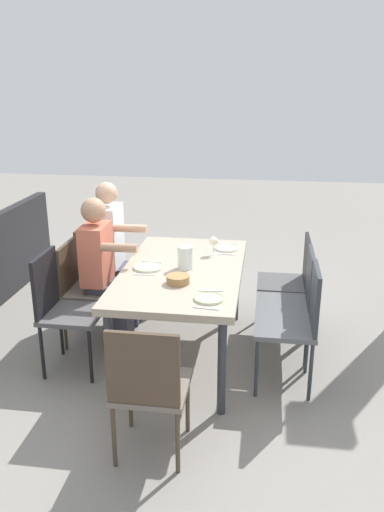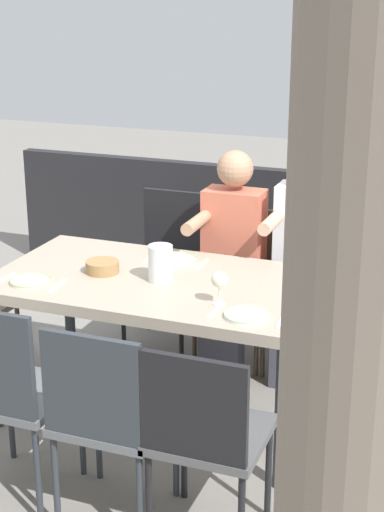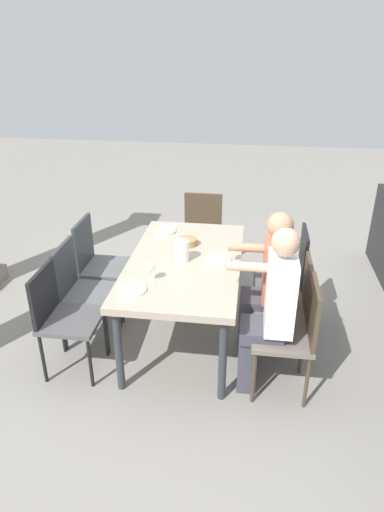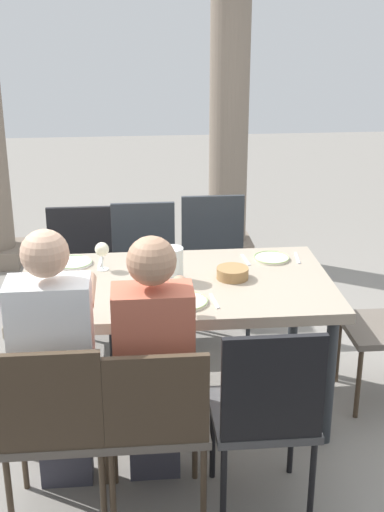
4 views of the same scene
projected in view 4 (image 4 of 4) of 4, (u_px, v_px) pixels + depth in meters
name	position (u px, v px, depth m)	size (l,w,h in m)	color
ground_plane	(177.00, 407.00, 3.91)	(16.00, 16.00, 0.00)	gray
dining_table	(176.00, 294.00, 3.66)	(1.65, 0.94, 0.77)	tan
chair_west_north	(80.00, 267.00, 4.50)	(0.44, 0.44, 0.89)	#4F4F50
chair_west_south	(54.00, 422.00, 2.84)	(0.44, 0.44, 0.92)	#6A6158
chair_mid_north	(144.00, 264.00, 4.54)	(0.44, 0.44, 0.91)	#5B5E61
chair_mid_south	(156.00, 418.00, 2.89)	(0.44, 0.44, 0.89)	#6A6158
chair_east_north	(214.00, 258.00, 4.57)	(0.44, 0.44, 0.94)	#5B5E61
chair_east_south	(266.00, 410.00, 2.91)	(0.44, 0.44, 0.95)	#4F4F50
diner_woman_green	(56.00, 363.00, 2.95)	(0.35, 0.49, 1.33)	#3F3F4C
diner_man_white	(154.00, 361.00, 3.01)	(0.35, 0.49, 1.29)	#3F3F4C
stone_column_centre	(229.00, 101.00, 5.68)	(0.42, 0.42, 2.78)	gray
plate_0	(73.00, 262.00, 3.87)	(0.21, 0.21, 0.02)	white
wine_glass_0	(102.00, 250.00, 3.76)	(0.08, 0.08, 0.16)	white
fork_0	(46.00, 264.00, 3.86)	(0.02, 0.17, 0.01)	silver
spoon_0	(100.00, 263.00, 3.89)	(0.02, 0.17, 0.01)	silver
plate_1	(184.00, 301.00, 3.38)	(0.24, 0.24, 0.02)	silver
fork_1	(154.00, 303.00, 3.37)	(0.02, 0.17, 0.01)	silver
spoon_1	(214.00, 301.00, 3.40)	(0.02, 0.17, 0.01)	silver
plate_2	(271.00, 258.00, 3.94)	(0.21, 0.21, 0.02)	silver
fork_2	(245.00, 260.00, 3.93)	(0.02, 0.17, 0.01)	silver
spoon_2	(297.00, 258.00, 3.95)	(0.02, 0.17, 0.01)	silver
water_pitcher	(172.00, 266.00, 3.63)	(0.12, 0.12, 0.18)	white
bread_basket	(232.00, 273.00, 3.67)	(0.17, 0.17, 0.06)	#9E7547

